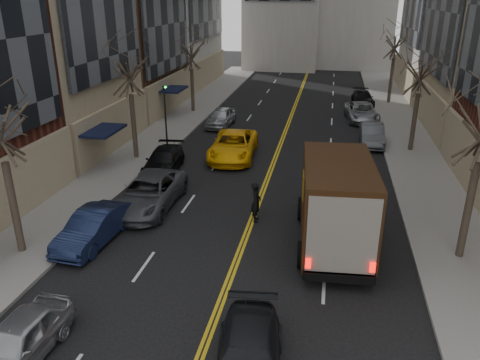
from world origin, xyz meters
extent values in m
cube|color=slate|center=(-9.00, 27.00, 0.07)|extent=(4.00, 66.00, 0.15)
cube|color=slate|center=(9.00, 27.00, 0.07)|extent=(4.00, 66.00, 0.15)
cube|color=black|center=(-10.00, 18.00, 2.40)|extent=(2.00, 3.00, 0.15)
cube|color=black|center=(-10.90, 18.00, 1.35)|extent=(0.20, 3.00, 2.50)
cube|color=black|center=(-10.00, 31.00, 2.40)|extent=(2.00, 3.00, 0.15)
cube|color=black|center=(-10.90, 31.00, 1.35)|extent=(0.20, 3.00, 2.50)
cylinder|color=#382D23|center=(-8.80, 8.00, 2.06)|extent=(0.30, 0.30, 3.83)
cylinder|color=#382D23|center=(-8.80, 20.00, 2.17)|extent=(0.30, 0.30, 4.05)
cylinder|color=#382D23|center=(-8.80, 33.00, 1.99)|extent=(0.30, 0.30, 3.69)
cylinder|color=#382D23|center=(8.80, 11.00, 2.13)|extent=(0.30, 0.30, 3.96)
cylinder|color=#382D23|center=(8.80, 25.00, 2.04)|extent=(0.30, 0.30, 3.78)
cylinder|color=#382D23|center=(8.80, 40.00, 2.22)|extent=(0.30, 0.30, 4.14)
cylinder|color=black|center=(-7.40, 22.00, 2.05)|extent=(0.12, 0.12, 3.80)
imported|color=black|center=(-7.40, 22.00, 4.40)|extent=(0.15, 0.18, 0.90)
sphere|color=#0CE526|center=(-7.25, 21.90, 4.35)|extent=(0.14, 0.14, 0.14)
cube|color=black|center=(3.74, 11.17, 0.61)|extent=(2.97, 7.30, 0.33)
cube|color=black|center=(3.55, 13.78, 1.73)|extent=(2.75, 2.08, 2.34)
cube|color=black|center=(3.79, 10.56, 2.23)|extent=(3.07, 5.65, 3.35)
cube|color=black|center=(3.99, 7.74, 0.61)|extent=(2.57, 0.39, 0.33)
cube|color=red|center=(2.88, 7.64, 1.12)|extent=(0.21, 0.08, 0.39)
cube|color=red|center=(5.11, 7.80, 1.12)|extent=(0.21, 0.08, 0.39)
cube|color=gold|center=(2.42, 10.51, 2.90)|extent=(0.12, 1.00, 1.00)
cube|color=gold|center=(5.14, 10.71, 2.90)|extent=(0.12, 1.00, 1.00)
cylinder|color=black|center=(2.26, 13.41, 0.54)|extent=(0.39, 1.09, 1.07)
cylinder|color=black|center=(4.88, 13.60, 0.54)|extent=(0.39, 1.09, 1.07)
cylinder|color=black|center=(2.57, 9.18, 0.54)|extent=(0.39, 1.09, 1.07)
cylinder|color=black|center=(5.19, 9.37, 0.54)|extent=(0.39, 1.09, 1.07)
imported|color=black|center=(1.54, 3.09, 0.67)|extent=(2.38, 4.81, 1.35)
cube|color=black|center=(1.54, 3.76, 1.21)|extent=(0.13, 0.04, 0.09)
cube|color=blue|center=(1.54, 3.73, 1.21)|extent=(0.10, 0.01, 0.06)
imported|color=#FFBB0A|center=(-2.71, 21.49, 0.82)|extent=(3.05, 6.06, 1.65)
imported|color=black|center=(0.19, 12.77, 0.96)|extent=(0.54, 0.75, 1.92)
imported|color=#A7A9AF|center=(-5.10, 2.53, 0.68)|extent=(1.74, 4.05, 1.36)
imported|color=#111A37|center=(-6.30, 9.38, 0.72)|extent=(1.84, 4.47, 1.44)
imported|color=#46484D|center=(-5.28, 13.23, 0.78)|extent=(2.60, 5.63, 1.56)
imported|color=black|center=(-6.30, 18.22, 0.67)|extent=(2.33, 4.79, 1.34)
imported|color=#A7ABAF|center=(-5.26, 28.85, 0.73)|extent=(1.93, 4.34, 1.45)
imported|color=#4B4F53|center=(6.30, 26.11, 0.73)|extent=(1.55, 4.43, 1.46)
imported|color=#A1A4A8|center=(5.90, 32.83, 0.73)|extent=(2.97, 5.49, 1.46)
imported|color=black|center=(6.30, 38.98, 0.65)|extent=(2.19, 4.60, 1.29)
camera|label=1|loc=(3.23, -6.78, 10.02)|focal=35.00mm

